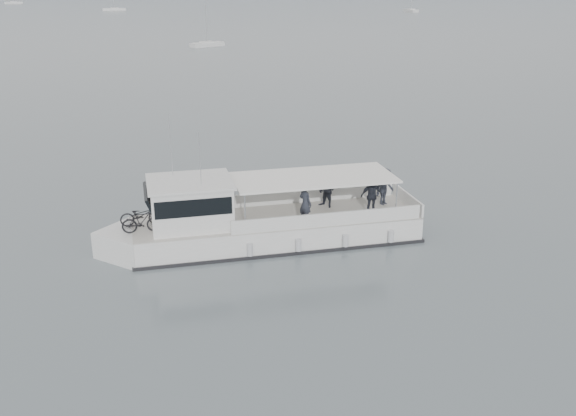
{
  "coord_description": "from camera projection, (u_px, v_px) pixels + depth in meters",
  "views": [
    {
      "loc": [
        -2.14,
        -28.38,
        11.44
      ],
      "look_at": [
        -1.41,
        -1.46,
        1.6
      ],
      "focal_mm": 40.0,
      "sensor_mm": 36.0,
      "label": 1
    }
  ],
  "objects": [
    {
      "name": "tour_boat",
      "position": [
        249.0,
        223.0,
        28.59
      ],
      "size": [
        14.57,
        6.12,
        6.08
      ],
      "rotation": [
        0.0,
        0.0,
        0.21
      ],
      "color": "white",
      "rests_on": "ground"
    },
    {
      "name": "moored_fleet",
      "position": [
        176.0,
        6.0,
        239.71
      ],
      "size": [
        389.91,
        336.94,
        11.0
      ],
      "color": "white",
      "rests_on": "ground"
    },
    {
      "name": "ground",
      "position": [
        317.0,
        229.0,
        30.62
      ],
      "size": [
        1400.0,
        1400.0,
        0.0
      ],
      "primitive_type": "plane",
      "color": "slate",
      "rests_on": "ground"
    }
  ]
}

